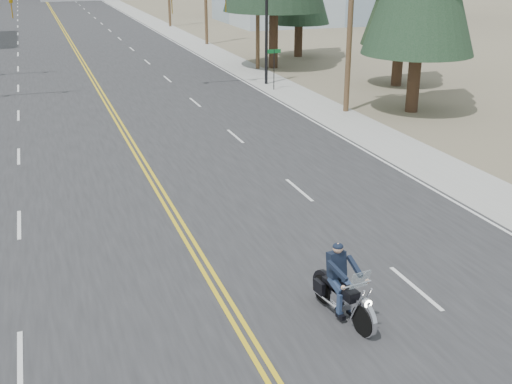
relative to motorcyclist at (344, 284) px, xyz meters
The scene contains 6 objects.
road 66.70m from the motorcyclist, 92.15° to the left, with size 20.00×200.00×0.01m, color #303033.
sidewalk_right 67.26m from the motorcyclist, 82.31° to the left, with size 3.00×200.00×0.01m, color #A5A5A0.
traffic_mast_right 29.64m from the motorcyclist, 77.27° to the left, with size 7.10×0.26×7.00m.
street_sign 27.92m from the motorcyclist, 72.70° to the left, with size 0.90×0.06×2.62m.
utility_pole_b 22.62m from the motorcyclist, 63.03° to the left, with size 2.20×0.30×11.50m.
motorcyclist is the anchor object (origin of this frame).
Camera 1 is at (-4.02, -8.88, 8.43)m, focal length 45.00 mm.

